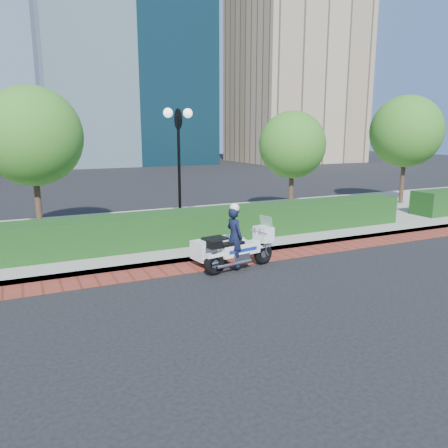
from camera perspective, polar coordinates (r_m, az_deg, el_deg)
name	(u,v)px	position (r m, az deg, el deg)	size (l,w,h in m)	color
ground	(215,284)	(10.53, -1.18, -7.88)	(120.00, 120.00, 0.00)	black
brick_strip	(192,267)	(11.84, -4.18, -5.62)	(60.00, 1.00, 0.01)	maroon
sidewalk	(147,231)	(15.97, -10.05, -0.93)	(60.00, 8.00, 0.15)	gray
hedge_main	(167,229)	(13.60, -7.43, -0.59)	(18.00, 1.20, 1.00)	black
lamppost	(179,151)	(15.13, -5.93, 9.53)	(1.02, 0.70, 4.21)	black
tree_b	(32,136)	(15.56, -23.75, 10.42)	(3.20, 3.20, 4.89)	#332319
tree_c	(292,145)	(18.80, 8.93, 10.16)	(2.80, 2.80, 4.30)	#332319
tree_d	(406,132)	(23.08, 22.71, 11.08)	(3.40, 3.40, 5.16)	#332319
tower_right	(296,45)	(57.88, 9.44, 22.08)	(14.00, 12.00, 28.00)	gray
police_motorcycle	(230,245)	(11.66, 0.77, -2.76)	(2.21, 1.59, 1.80)	black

